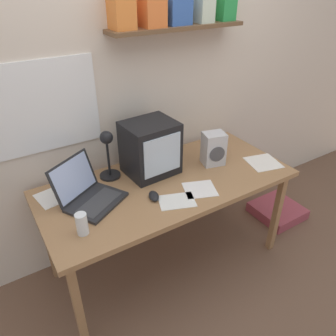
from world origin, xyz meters
The scene contains 14 objects.
ground_plane centered at (0.00, 0.00, 0.00)m, with size 12.00×12.00×0.00m, color brown.
back_wall centered at (0.00, 0.45, 1.31)m, with size 5.60×0.24×2.60m.
corner_desk centered at (0.00, 0.00, 0.68)m, with size 1.66×0.76×0.74m.
crt_monitor centered at (-0.03, 0.17, 0.92)m, with size 0.35×0.31×0.36m.
laptop centered at (-0.52, 0.08, 0.80)m, with size 0.44×0.43×0.25m.
desk_lamp centered at (-0.31, 0.23, 0.94)m, with size 0.14×0.16×0.35m.
juice_glass centered at (-0.64, -0.18, 0.79)m, with size 0.06×0.06×0.12m.
space_heater centered at (0.39, 0.03, 0.85)m, with size 0.17×0.15×0.23m.
computer_mouse centered at (-0.17, -0.11, 0.75)m, with size 0.09×0.12×0.03m.
printed_handout centered at (-0.07, -0.21, 0.74)m, with size 0.25×0.22×0.00m.
loose_paper_near_monitor centered at (0.71, -0.16, 0.74)m, with size 0.26×0.26×0.00m.
loose_paper_near_laptop centered at (0.12, -0.19, 0.74)m, with size 0.25×0.24×0.00m.
open_notebook centered at (-0.68, 0.22, 0.74)m, with size 0.22×0.22×0.00m.
floor_cushion centered at (1.14, -0.06, 0.05)m, with size 0.39×0.39×0.09m.
Camera 1 is at (-0.94, -1.52, 1.93)m, focal length 35.00 mm.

